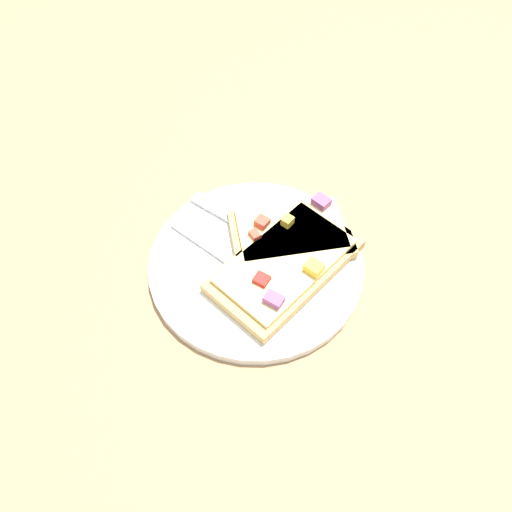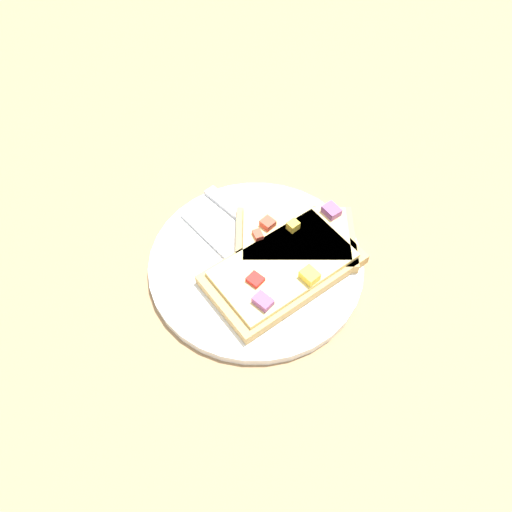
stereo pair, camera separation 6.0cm
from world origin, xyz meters
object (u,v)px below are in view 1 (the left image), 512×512
(pizza_slice_main, at_px, (284,267))
(pizza_slice_corner, at_px, (291,232))
(knife, at_px, (247,227))
(fork, at_px, (238,270))
(plate, at_px, (256,264))

(pizza_slice_main, height_order, pizza_slice_corner, pizza_slice_main)
(knife, relative_size, pizza_slice_corner, 1.18)
(fork, xyz_separation_m, knife, (-0.01, 0.07, 0.00))
(pizza_slice_main, bearing_deg, plate, -71.18)
(fork, distance_m, knife, 0.07)
(fork, xyz_separation_m, pizza_slice_corner, (0.05, 0.07, 0.01))
(plate, height_order, pizza_slice_corner, pizza_slice_corner)
(plate, distance_m, fork, 0.03)
(fork, relative_size, pizza_slice_corner, 1.09)
(plate, bearing_deg, pizza_slice_main, -6.38)
(pizza_slice_corner, bearing_deg, knife, -24.37)
(fork, bearing_deg, plate, 74.54)
(fork, height_order, pizza_slice_corner, pizza_slice_corner)
(pizza_slice_main, xyz_separation_m, pizza_slice_corner, (-0.01, 0.05, -0.00))
(fork, distance_m, pizza_slice_main, 0.06)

